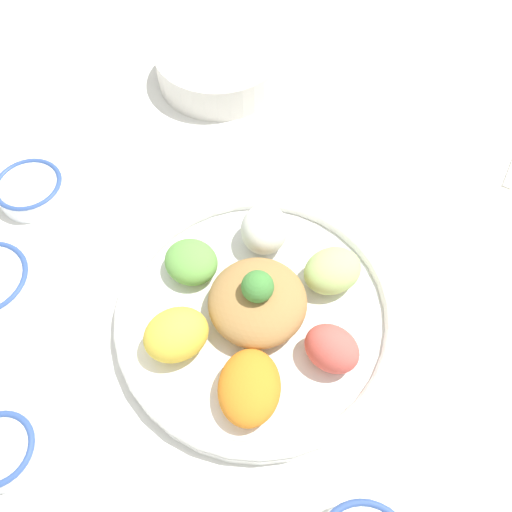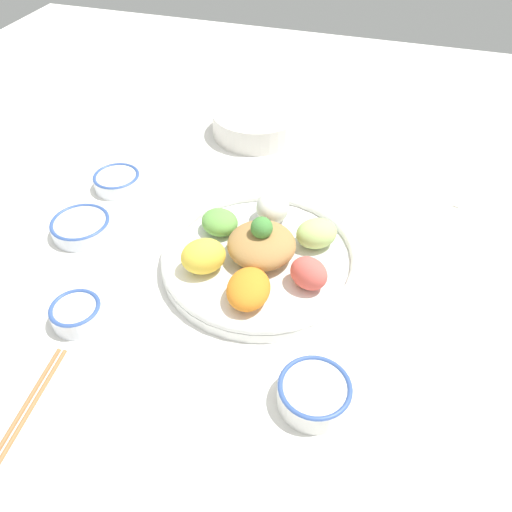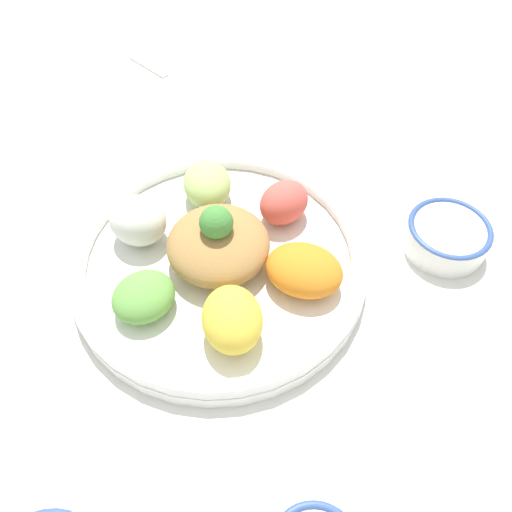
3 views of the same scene
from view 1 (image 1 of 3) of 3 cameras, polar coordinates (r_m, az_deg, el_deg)
The scene contains 6 objects.
ground_plane at distance 0.64m, azimuth -2.99°, elevation -9.37°, with size 2.40×2.40×0.00m, color white.
salad_platter at distance 0.63m, azimuth 0.10°, elevation -6.12°, with size 0.36×0.36×0.11m.
sauce_bowl_red at distance 0.81m, azimuth -24.37°, elevation 6.99°, with size 0.10×0.10×0.03m.
sauce_bowl_dark at distance 0.64m, azimuth -27.09°, elevation -19.23°, with size 0.08×0.08×0.04m.
side_serving_bowl at distance 0.92m, azimuth -4.26°, elevation 21.12°, with size 0.21×0.21×0.06m.
serving_spoon_extra at distance 0.86m, azimuth 26.81°, elevation 7.36°, with size 0.14×0.07×0.01m.
Camera 1 is at (-0.23, -0.07, 0.59)m, focal length 35.00 mm.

